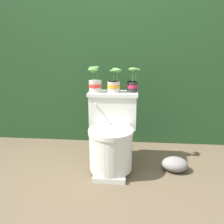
{
  "coord_description": "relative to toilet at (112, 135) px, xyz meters",
  "views": [
    {
      "loc": [
        0.22,
        -1.72,
        1.04
      ],
      "look_at": [
        0.06,
        0.13,
        0.53
      ],
      "focal_mm": 35.0,
      "sensor_mm": 36.0,
      "label": 1
    }
  ],
  "objects": [
    {
      "name": "ground_plane",
      "position": [
        -0.06,
        -0.09,
        -0.32
      ],
      "size": [
        12.0,
        12.0,
        0.0
      ],
      "primitive_type": "plane",
      "color": "brown"
    },
    {
      "name": "hedge_backdrop",
      "position": [
        -0.06,
        1.16,
        0.53
      ],
      "size": [
        3.77,
        1.07,
        1.7
      ],
      "color": "#234723",
      "rests_on": "ground"
    },
    {
      "name": "toilet",
      "position": [
        0.0,
        0.0,
        0.0
      ],
      "size": [
        0.45,
        0.54,
        0.69
      ],
      "color": "silver",
      "rests_on": "ground"
    },
    {
      "name": "potted_plant_left",
      "position": [
        -0.16,
        0.14,
        0.45
      ],
      "size": [
        0.12,
        0.12,
        0.23
      ],
      "color": "beige",
      "rests_on": "toilet"
    },
    {
      "name": "potted_plant_midleft",
      "position": [
        0.01,
        0.15,
        0.44
      ],
      "size": [
        0.13,
        0.12,
        0.22
      ],
      "color": "beige",
      "rests_on": "toilet"
    },
    {
      "name": "potted_plant_middle",
      "position": [
        0.18,
        0.17,
        0.44
      ],
      "size": [
        0.12,
        0.11,
        0.22
      ],
      "color": "#262628",
      "rests_on": "toilet"
    },
    {
      "name": "garden_stone",
      "position": [
        0.57,
        -0.0,
        -0.26
      ],
      "size": [
        0.23,
        0.18,
        0.13
      ],
      "color": "gray",
      "rests_on": "ground"
    }
  ]
}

